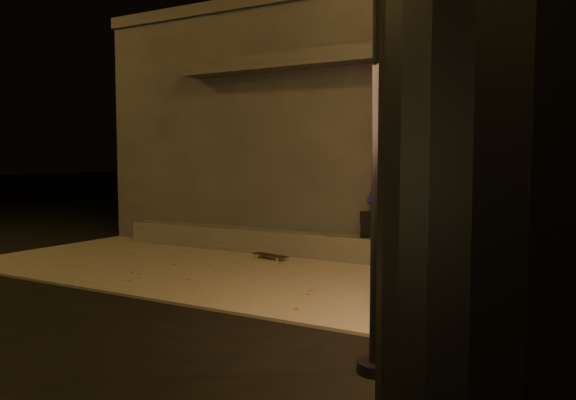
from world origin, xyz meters
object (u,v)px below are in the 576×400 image
Objects in this scene: skateboarder at (376,209)px; backpack at (370,228)px; column at (403,163)px; skateboard at (270,256)px.

backpack is (-0.10, 0.00, -0.35)m from skateboarder.
column is 4.49× the size of skateboard.
skateboarder is at bearing 180.00° from column.
skateboard is at bearing -177.31° from backpack.
skateboarder is 1.30× the size of skateboard.
skateboard is at bearing -164.41° from column.
skateboarder reaches higher than skateboard.
backpack is at bearing 180.00° from column.
column reaches higher than skateboarder.
column is 7.39× the size of backpack.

